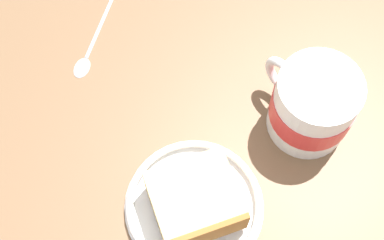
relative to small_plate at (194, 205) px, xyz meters
The scene contains 5 objects.
ground_plane 4.11cm from the small_plate, 50.94° to the right, with size 148.06×148.06×2.23cm, color brown.
small_plate is the anchor object (origin of this frame).
cake_slice 2.63cm from the small_plate, 152.74° to the left, with size 11.63×11.93×5.14cm.
tea_mug 17.60cm from the small_plate, 98.50° to the right, with size 12.24×9.65×9.79cm.
teaspoon 24.39cm from the small_plate, 12.78° to the right, with size 6.86×12.06×0.80cm.
Camera 1 is at (-13.94, 15.53, 62.59)cm, focal length 52.75 mm.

